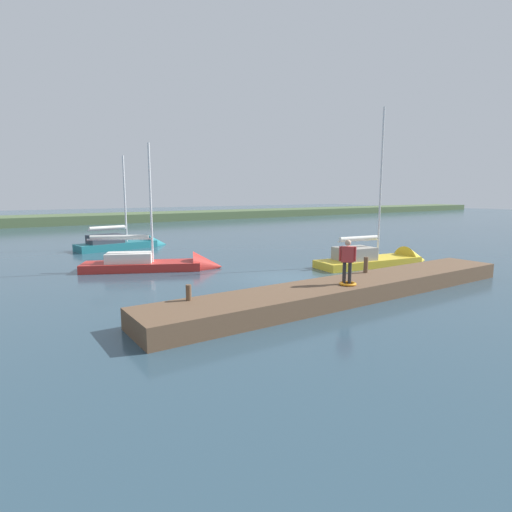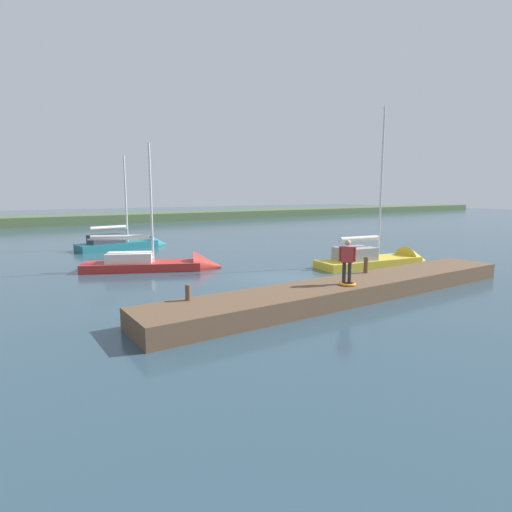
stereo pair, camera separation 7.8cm
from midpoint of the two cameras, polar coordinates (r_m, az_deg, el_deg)
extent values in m
plane|color=#2D4756|center=(20.75, 3.70, -3.13)|extent=(200.00, 200.00, 0.00)
cube|color=#4C603D|center=(63.22, -22.51, 4.23)|extent=(180.00, 8.00, 2.40)
cube|color=brown|center=(17.38, 12.89, -4.48)|extent=(18.02, 2.40, 0.71)
cylinder|color=brown|center=(19.11, 14.85, -1.19)|extent=(0.20, 0.20, 0.71)
cylinder|color=brown|center=(13.96, -9.47, -5.02)|extent=(0.19, 0.19, 0.53)
torus|color=orange|center=(16.47, 12.46, -3.76)|extent=(0.66, 0.66, 0.10)
cube|color=gold|center=(25.14, 15.19, -1.32)|extent=(6.76, 2.83, 0.88)
cone|color=gold|center=(27.76, 21.05, -0.67)|extent=(2.03, 2.20, 1.98)
cube|color=gray|center=(24.33, 13.38, 0.34)|extent=(2.33, 1.86, 0.73)
cylinder|color=silver|center=(25.24, 16.80, 9.48)|extent=(0.11, 0.11, 8.61)
cylinder|color=silver|center=(24.41, 13.94, 2.10)|extent=(2.93, 0.48, 0.09)
cylinder|color=silver|center=(24.40, 13.95, 2.38)|extent=(2.66, 0.60, 0.26)
cube|color=#B22823|center=(23.79, -15.59, -1.69)|extent=(6.54, 4.38, 0.74)
cone|color=#B22823|center=(23.60, -6.78, -1.51)|extent=(2.25, 2.34, 1.81)
cube|color=silver|center=(23.78, -17.22, -0.21)|extent=(2.79, 2.26, 0.53)
cylinder|color=silver|center=(23.35, -14.47, 7.05)|extent=(0.12, 0.12, 6.45)
cylinder|color=silver|center=(23.72, -18.43, 2.22)|extent=(3.15, 1.57, 0.10)
cylinder|color=silver|center=(23.71, -18.45, 2.51)|extent=(2.89, 1.53, 0.22)
cube|color=#1E6B75|center=(33.18, -18.78, 0.95)|extent=(6.09, 2.72, 1.00)
cone|color=#1E6B75|center=(34.66, -13.61, 1.49)|extent=(1.95, 2.11, 1.89)
cube|color=#333842|center=(32.77, -20.20, 2.22)|extent=(2.63, 1.79, 0.64)
cylinder|color=silver|center=(33.25, -17.76, 7.51)|extent=(0.14, 0.14, 6.51)
cylinder|color=silver|center=(32.77, -19.95, 3.49)|extent=(2.96, 0.54, 0.11)
cylinder|color=silver|center=(32.76, -19.96, 3.70)|extent=(2.69, 0.65, 0.27)
cylinder|color=#28282D|center=(16.58, 11.98, -2.30)|extent=(0.14, 0.14, 0.87)
cylinder|color=#28282D|center=(16.59, 12.72, -2.32)|extent=(0.14, 0.14, 0.87)
cube|color=#B23333|center=(16.46, 12.43, 0.23)|extent=(0.49, 0.49, 0.62)
sphere|color=tan|center=(16.40, 12.49, 1.81)|extent=(0.24, 0.24, 0.24)
cylinder|color=#B23333|center=(16.45, 11.44, 0.31)|extent=(0.09, 0.09, 0.59)
cylinder|color=#B23333|center=(16.47, 13.43, 0.26)|extent=(0.09, 0.09, 0.59)
camera|label=1|loc=(0.04, -90.12, -0.02)|focal=28.89mm
camera|label=2|loc=(0.04, 89.88, 0.02)|focal=28.89mm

